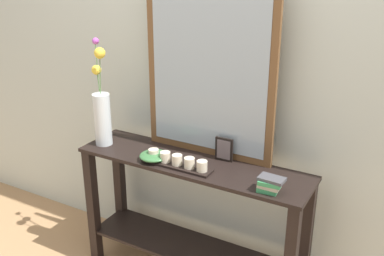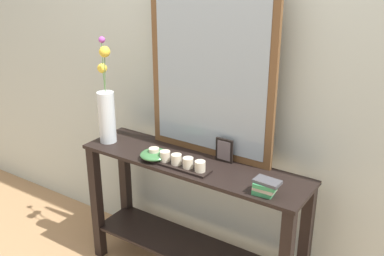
% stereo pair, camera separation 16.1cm
% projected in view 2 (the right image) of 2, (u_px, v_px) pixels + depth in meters
% --- Properties ---
extents(wall_back, '(6.40, 0.08, 2.70)m').
position_uv_depth(wall_back, '(222.00, 47.00, 2.47)').
color(wall_back, beige).
rests_on(wall_back, ground).
extents(console_table, '(1.31, 0.34, 0.78)m').
position_uv_depth(console_table, '(192.00, 210.00, 2.56)').
color(console_table, black).
rests_on(console_table, ground).
extents(mirror_leaning, '(0.75, 0.03, 0.93)m').
position_uv_depth(mirror_leaning, '(210.00, 73.00, 2.38)').
color(mirror_leaning, brown).
rests_on(mirror_leaning, console_table).
extents(tall_vase_left, '(0.16, 0.17, 0.60)m').
position_uv_depth(tall_vase_left, '(106.00, 109.00, 2.65)').
color(tall_vase_left, silver).
rests_on(tall_vase_left, console_table).
extents(candle_tray, '(0.39, 0.09, 0.07)m').
position_uv_depth(candle_tray, '(176.00, 161.00, 2.39)').
color(candle_tray, black).
rests_on(candle_tray, console_table).
extents(picture_frame_small, '(0.10, 0.01, 0.13)m').
position_uv_depth(picture_frame_small, '(224.00, 150.00, 2.43)').
color(picture_frame_small, black).
rests_on(picture_frame_small, console_table).
extents(decorative_bowl, '(0.16, 0.16, 0.05)m').
position_uv_depth(decorative_bowl, '(155.00, 155.00, 2.47)').
color(decorative_bowl, '#38703D').
rests_on(decorative_bowl, console_table).
extents(book_stack, '(0.13, 0.09, 0.08)m').
position_uv_depth(book_stack, '(265.00, 187.00, 2.11)').
color(book_stack, '#388E56').
rests_on(book_stack, console_table).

